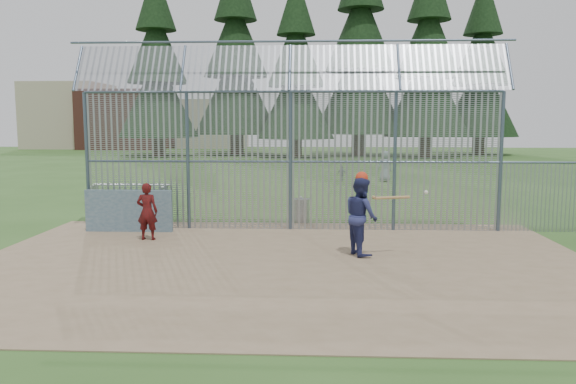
{
  "coord_description": "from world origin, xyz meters",
  "views": [
    {
      "loc": [
        0.68,
        -12.7,
        3.11
      ],
      "look_at": [
        0.0,
        2.0,
        1.3
      ],
      "focal_mm": 35.0,
      "sensor_mm": 36.0,
      "label": 1
    }
  ],
  "objects_px": {
    "onlooker": "(147,211)",
    "batter": "(361,216)",
    "bleacher": "(129,193)",
    "dugout_wall": "(129,211)",
    "trash_can": "(301,210)"
  },
  "relations": [
    {
      "from": "dugout_wall",
      "to": "batter",
      "type": "height_order",
      "value": "batter"
    },
    {
      "from": "trash_can",
      "to": "bleacher",
      "type": "height_order",
      "value": "trash_can"
    },
    {
      "from": "batter",
      "to": "onlooker",
      "type": "height_order",
      "value": "batter"
    },
    {
      "from": "bleacher",
      "to": "trash_can",
      "type": "bearing_deg",
      "value": -29.07
    },
    {
      "from": "onlooker",
      "to": "trash_can",
      "type": "bearing_deg",
      "value": -141.76
    },
    {
      "from": "dugout_wall",
      "to": "trash_can",
      "type": "relative_size",
      "value": 3.05
    },
    {
      "from": "batter",
      "to": "bleacher",
      "type": "xyz_separation_m",
      "value": [
        -8.28,
        8.17,
        -0.53
      ]
    },
    {
      "from": "dugout_wall",
      "to": "bleacher",
      "type": "xyz_separation_m",
      "value": [
        -1.88,
        5.65,
        -0.21
      ]
    },
    {
      "from": "bleacher",
      "to": "dugout_wall",
      "type": "bearing_deg",
      "value": -71.58
    },
    {
      "from": "dugout_wall",
      "to": "onlooker",
      "type": "xyz_separation_m",
      "value": [
        0.87,
        -1.09,
        0.16
      ]
    },
    {
      "from": "batter",
      "to": "trash_can",
      "type": "height_order",
      "value": "batter"
    },
    {
      "from": "onlooker",
      "to": "batter",
      "type": "bearing_deg",
      "value": 167.19
    },
    {
      "from": "trash_can",
      "to": "bleacher",
      "type": "relative_size",
      "value": 0.27
    },
    {
      "from": "batter",
      "to": "bleacher",
      "type": "height_order",
      "value": "batter"
    },
    {
      "from": "dugout_wall",
      "to": "onlooker",
      "type": "height_order",
      "value": "onlooker"
    }
  ]
}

